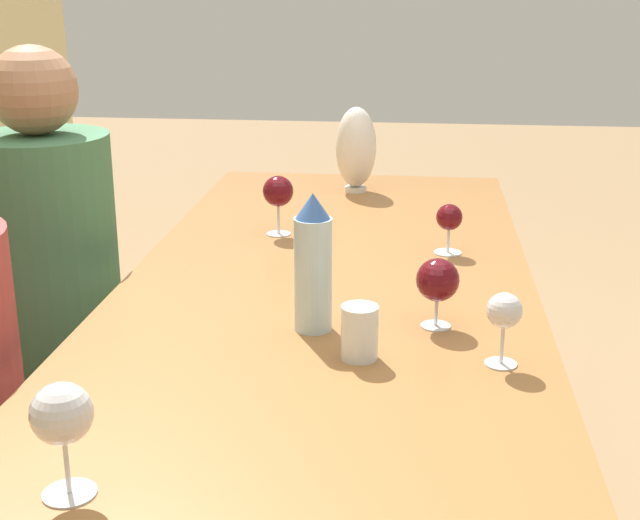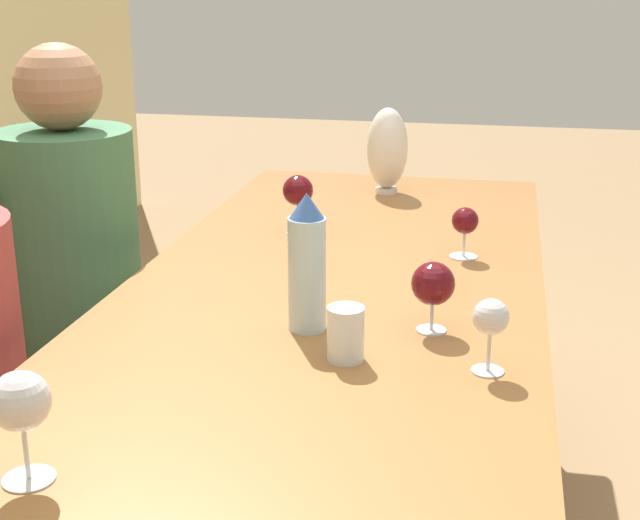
# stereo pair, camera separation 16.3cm
# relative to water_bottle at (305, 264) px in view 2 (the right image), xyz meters

# --- Properties ---
(dining_table) EXTENTS (2.54, 0.90, 0.76)m
(dining_table) POSITION_rel_water_bottle_xyz_m (0.08, -0.00, -0.20)
(dining_table) COLOR #936033
(dining_table) RESTS_ON ground_plane
(water_bottle) EXTENTS (0.07, 0.07, 0.27)m
(water_bottle) POSITION_rel_water_bottle_xyz_m (0.00, 0.00, 0.00)
(water_bottle) COLOR #ADCCD6
(water_bottle) RESTS_ON dining_table
(water_tumbler) EXTENTS (0.07, 0.07, 0.10)m
(water_tumbler) POSITION_rel_water_bottle_xyz_m (-0.12, -0.10, -0.08)
(water_tumbler) COLOR silver
(water_tumbler) RESTS_ON dining_table
(vase) EXTENTS (0.12, 0.12, 0.26)m
(vase) POSITION_rel_water_bottle_xyz_m (1.12, -0.01, 0.01)
(vase) COLOR silver
(vase) RESTS_ON dining_table
(wine_glass_0) EXTENTS (0.08, 0.08, 0.16)m
(wine_glass_0) POSITION_rel_water_bottle_xyz_m (-0.59, 0.25, -0.02)
(wine_glass_0) COLOR silver
(wine_glass_0) RESTS_ON dining_table
(wine_glass_1) EXTENTS (0.06, 0.06, 0.13)m
(wine_glass_1) POSITION_rel_water_bottle_xyz_m (-0.12, -0.35, -0.03)
(wine_glass_1) COLOR silver
(wine_glass_1) RESTS_ON dining_table
(wine_glass_3) EXTENTS (0.08, 0.08, 0.14)m
(wine_glass_3) POSITION_rel_water_bottle_xyz_m (0.04, -0.24, -0.04)
(wine_glass_3) COLOR silver
(wine_glass_3) RESTS_ON dining_table
(wine_glass_5) EXTENTS (0.07, 0.07, 0.12)m
(wine_glass_5) POSITION_rel_water_bottle_xyz_m (0.51, -0.27, -0.04)
(wine_glass_5) COLOR silver
(wine_glass_5) RESTS_ON dining_table
(wine_glass_6) EXTENTS (0.08, 0.08, 0.15)m
(wine_glass_6) POSITION_rel_water_bottle_xyz_m (0.62, 0.16, -0.02)
(wine_glass_6) COLOR silver
(wine_glass_6) RESTS_ON dining_table
(chair_far) EXTENTS (0.44, 0.44, 0.93)m
(chair_far) POSITION_rel_water_bottle_xyz_m (0.44, 0.78, -0.39)
(chair_far) COLOR brown
(chair_far) RESTS_ON ground_plane
(person_far) EXTENTS (0.34, 0.34, 1.25)m
(person_far) POSITION_rel_water_bottle_xyz_m (0.44, 0.69, -0.21)
(person_far) COLOR #2D2D38
(person_far) RESTS_ON ground_plane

